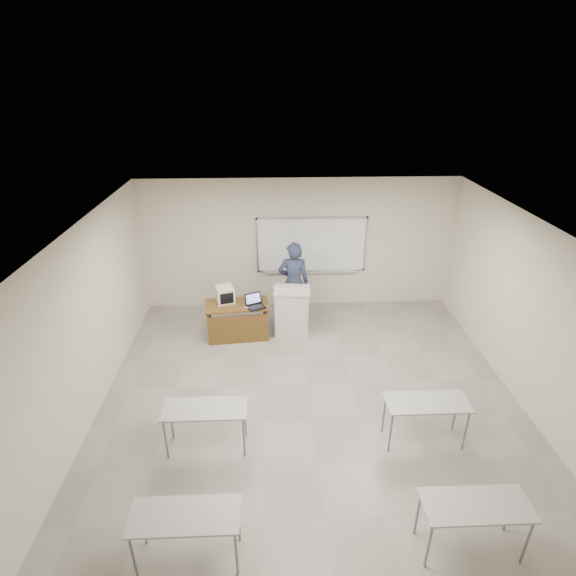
{
  "coord_description": "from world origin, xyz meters",
  "views": [
    {
      "loc": [
        -0.62,
        -5.52,
        5.04
      ],
      "look_at": [
        -0.3,
        2.2,
        1.28
      ],
      "focal_mm": 28.0,
      "sensor_mm": 36.0,
      "label": 1
    }
  ],
  "objects_px": {
    "podium": "(292,311)",
    "crt_monitor": "(225,294)",
    "laptop": "(256,304)",
    "presenter": "(294,282)",
    "keyboard": "(285,287)",
    "whiteboard": "(312,246)",
    "mouse": "(246,308)",
    "instructor_desk": "(237,316)"
  },
  "relations": [
    {
      "from": "podium",
      "to": "crt_monitor",
      "type": "distance_m",
      "value": 1.44
    },
    {
      "from": "mouse",
      "to": "instructor_desk",
      "type": "bearing_deg",
      "value": 139.95
    },
    {
      "from": "laptop",
      "to": "keyboard",
      "type": "bearing_deg",
      "value": 1.49
    },
    {
      "from": "instructor_desk",
      "to": "laptop",
      "type": "distance_m",
      "value": 0.49
    },
    {
      "from": "podium",
      "to": "mouse",
      "type": "distance_m",
      "value": 1.0
    },
    {
      "from": "podium",
      "to": "laptop",
      "type": "relative_size",
      "value": 2.94
    },
    {
      "from": "instructor_desk",
      "to": "keyboard",
      "type": "distance_m",
      "value": 1.14
    },
    {
      "from": "whiteboard",
      "to": "keyboard",
      "type": "relative_size",
      "value": 5.26
    },
    {
      "from": "whiteboard",
      "to": "podium",
      "type": "height_order",
      "value": "whiteboard"
    },
    {
      "from": "podium",
      "to": "crt_monitor",
      "type": "bearing_deg",
      "value": -176.71
    },
    {
      "from": "whiteboard",
      "to": "presenter",
      "type": "relative_size",
      "value": 1.35
    },
    {
      "from": "whiteboard",
      "to": "mouse",
      "type": "bearing_deg",
      "value": -132.41
    },
    {
      "from": "whiteboard",
      "to": "keyboard",
      "type": "height_order",
      "value": "whiteboard"
    },
    {
      "from": "podium",
      "to": "laptop",
      "type": "xyz_separation_m",
      "value": [
        -0.73,
        -0.2,
        0.3
      ]
    },
    {
      "from": "podium",
      "to": "whiteboard",
      "type": "bearing_deg",
      "value": 74.21
    },
    {
      "from": "mouse",
      "to": "crt_monitor",
      "type": "bearing_deg",
      "value": 128.51
    },
    {
      "from": "mouse",
      "to": "podium",
      "type": "bearing_deg",
      "value": 0.84
    },
    {
      "from": "instructor_desk",
      "to": "podium",
      "type": "distance_m",
      "value": 1.15
    },
    {
      "from": "crt_monitor",
      "to": "mouse",
      "type": "relative_size",
      "value": 4.43
    },
    {
      "from": "mouse",
      "to": "whiteboard",
      "type": "bearing_deg",
      "value": 31.97
    },
    {
      "from": "crt_monitor",
      "to": "presenter",
      "type": "height_order",
      "value": "presenter"
    },
    {
      "from": "instructor_desk",
      "to": "mouse",
      "type": "relative_size",
      "value": 14.14
    },
    {
      "from": "whiteboard",
      "to": "podium",
      "type": "xyz_separation_m",
      "value": [
        -0.5,
        -1.29,
        -0.97
      ]
    },
    {
      "from": "whiteboard",
      "to": "presenter",
      "type": "xyz_separation_m",
      "value": [
        -0.44,
        -0.75,
        -0.56
      ]
    },
    {
      "from": "keyboard",
      "to": "presenter",
      "type": "bearing_deg",
      "value": 69.92
    },
    {
      "from": "mouse",
      "to": "keyboard",
      "type": "bearing_deg",
      "value": 8.82
    },
    {
      "from": "whiteboard",
      "to": "crt_monitor",
      "type": "relative_size",
      "value": 6.16
    },
    {
      "from": "crt_monitor",
      "to": "instructor_desk",
      "type": "bearing_deg",
      "value": -59.46
    },
    {
      "from": "keyboard",
      "to": "mouse",
      "type": "bearing_deg",
      "value": -151.73
    },
    {
      "from": "whiteboard",
      "to": "crt_monitor",
      "type": "bearing_deg",
      "value": -146.57
    },
    {
      "from": "presenter",
      "to": "laptop",
      "type": "bearing_deg",
      "value": 43.76
    },
    {
      "from": "instructor_desk",
      "to": "podium",
      "type": "height_order",
      "value": "podium"
    },
    {
      "from": "laptop",
      "to": "instructor_desk",
      "type": "bearing_deg",
      "value": 153.94
    },
    {
      "from": "crt_monitor",
      "to": "laptop",
      "type": "bearing_deg",
      "value": -37.21
    },
    {
      "from": "whiteboard",
      "to": "laptop",
      "type": "relative_size",
      "value": 7.14
    },
    {
      "from": "presenter",
      "to": "keyboard",
      "type": "bearing_deg",
      "value": 66.5
    },
    {
      "from": "podium",
      "to": "keyboard",
      "type": "relative_size",
      "value": 2.17
    },
    {
      "from": "crt_monitor",
      "to": "mouse",
      "type": "height_order",
      "value": "crt_monitor"
    },
    {
      "from": "whiteboard",
      "to": "keyboard",
      "type": "xyz_separation_m",
      "value": [
        -0.65,
        -1.21,
        -0.45
      ]
    },
    {
      "from": "instructor_desk",
      "to": "laptop",
      "type": "relative_size",
      "value": 3.69
    },
    {
      "from": "whiteboard",
      "to": "instructor_desk",
      "type": "xyz_separation_m",
      "value": [
        -1.63,
        -1.48,
        -0.96
      ]
    },
    {
      "from": "whiteboard",
      "to": "mouse",
      "type": "xyz_separation_m",
      "value": [
        -1.43,
        -1.57,
        -0.71
      ]
    }
  ]
}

